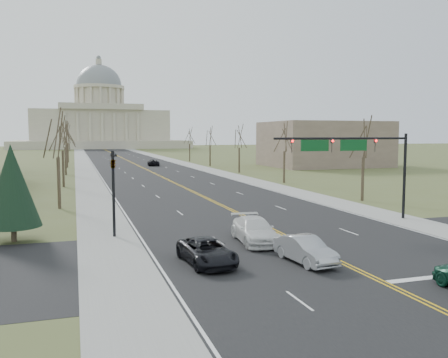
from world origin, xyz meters
TOP-DOWN VIEW (x-y plane):
  - ground at (0.00, 0.00)m, footprint 600.00×600.00m
  - road at (0.00, 110.00)m, footprint 20.00×380.00m
  - cross_road at (0.00, 6.00)m, footprint 120.00×14.00m
  - sidewalk_left at (-12.00, 110.00)m, footprint 4.00×380.00m
  - sidewalk_right at (12.00, 110.00)m, footprint 4.00×380.00m
  - center_line at (0.00, 110.00)m, footprint 0.42×380.00m
  - edge_line_left at (-9.80, 110.00)m, footprint 0.15×380.00m
  - edge_line_right at (9.80, 110.00)m, footprint 0.15×380.00m
  - capitol at (0.00, 249.91)m, footprint 90.00×60.00m
  - signal_mast at (7.45, 13.50)m, footprint 12.12×0.44m
  - signal_left at (-11.50, 13.50)m, footprint 0.32×0.36m
  - tree_r_0 at (15.50, 24.00)m, footprint 3.74×3.74m
  - tree_l_0 at (-15.50, 28.00)m, footprint 3.96×3.96m
  - tree_r_1 at (15.50, 44.00)m, footprint 3.74×3.74m
  - tree_l_1 at (-15.50, 48.00)m, footprint 3.96×3.96m
  - tree_r_2 at (15.50, 64.00)m, footprint 3.74×3.74m
  - tree_l_2 at (-15.50, 68.00)m, footprint 3.96×3.96m
  - tree_r_3 at (15.50, 84.00)m, footprint 3.74×3.74m
  - tree_l_3 at (-15.50, 88.00)m, footprint 3.96×3.96m
  - tree_r_4 at (15.50, 104.00)m, footprint 3.74×3.74m
  - tree_l_4 at (-15.50, 108.00)m, footprint 3.96×3.96m
  - conifer_l at (-18.00, 14.00)m, footprint 3.64×3.64m
  - bldg_right_mass at (40.00, 76.00)m, footprint 25.00×20.00m
  - car_sb_inner_lead at (-1.95, 3.38)m, footprint 2.07×4.60m
  - car_sb_outer_lead at (-7.22, 4.79)m, footprint 2.66×5.13m
  - car_sb_inner_second at (-2.81, 8.88)m, footprint 2.73×5.75m
  - car_far_nb at (3.23, 88.54)m, footprint 2.86×5.48m
  - car_far_sb at (-1.77, 139.26)m, footprint 2.19×4.46m

SIDE VIEW (x-z plane):
  - ground at x=0.00m, z-range 0.00..0.00m
  - road at x=0.00m, z-range 0.00..0.01m
  - cross_road at x=0.00m, z-range 0.00..0.01m
  - sidewalk_left at x=-12.00m, z-range 0.00..0.03m
  - sidewalk_right at x=12.00m, z-range 0.00..0.03m
  - center_line at x=0.00m, z-range 0.01..0.02m
  - edge_line_left at x=-9.80m, z-range 0.01..0.02m
  - edge_line_right at x=9.80m, z-range 0.01..0.02m
  - car_sb_outer_lead at x=-7.22m, z-range 0.01..1.39m
  - car_far_sb at x=-1.77m, z-range 0.01..1.47m
  - car_sb_inner_lead at x=-1.95m, z-range 0.01..1.48m
  - car_far_nb at x=3.23m, z-range 0.01..1.48m
  - car_sb_inner_second at x=-2.81m, z-range 0.01..1.63m
  - signal_left at x=-11.50m, z-range 0.71..6.71m
  - conifer_l at x=-18.00m, z-range 0.49..6.99m
  - bldg_right_mass at x=40.00m, z-range 0.00..10.00m
  - signal_mast at x=7.45m, z-range 2.16..9.36m
  - tree_r_0 at x=15.50m, z-range 2.30..10.80m
  - tree_r_1 at x=15.50m, z-range 2.30..10.80m
  - tree_r_2 at x=15.50m, z-range 2.30..10.80m
  - tree_r_3 at x=15.50m, z-range 2.30..10.80m
  - tree_r_4 at x=15.50m, z-range 2.30..10.80m
  - tree_l_0 at x=-15.50m, z-range 2.44..11.44m
  - tree_l_1 at x=-15.50m, z-range 2.44..11.44m
  - tree_l_2 at x=-15.50m, z-range 2.44..11.44m
  - tree_l_3 at x=-15.50m, z-range 2.44..11.44m
  - tree_l_4 at x=-15.50m, z-range 2.44..11.44m
  - capitol at x=0.00m, z-range -10.80..39.20m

